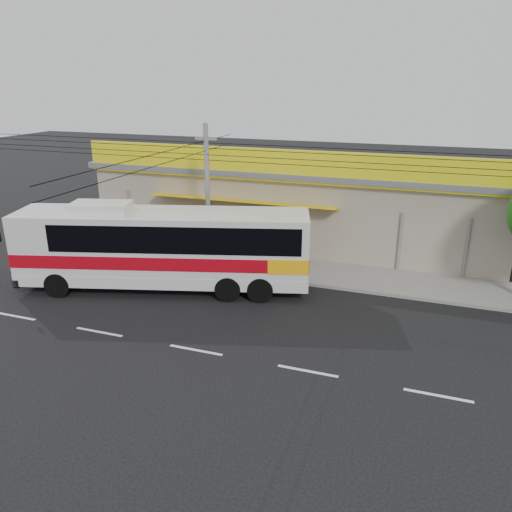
{
  "coord_description": "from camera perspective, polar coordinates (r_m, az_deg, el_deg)",
  "views": [
    {
      "loc": [
        7.06,
        -16.23,
        8.92
      ],
      "look_at": [
        0.64,
        2.0,
        2.06
      ],
      "focal_mm": 35.0,
      "sensor_mm": 36.0,
      "label": 1
    }
  ],
  "objects": [
    {
      "name": "storefront_building",
      "position": [
        29.41,
        5.03,
        6.45
      ],
      "size": [
        22.6,
        9.2,
        5.7
      ],
      "color": "#A39784",
      "rests_on": "ground"
    },
    {
      "name": "motorbike_red",
      "position": [
        31.08,
        -18.74,
        3.03
      ],
      "size": [
        1.99,
        1.2,
        0.99
      ],
      "primitive_type": "imported",
      "rotation": [
        0.0,
        0.0,
        1.89
      ],
      "color": "maroon",
      "rests_on": "sidewalk"
    },
    {
      "name": "lane_markings",
      "position": [
        17.83,
        -6.87,
        -10.65
      ],
      "size": [
        50.0,
        0.12,
        0.01
      ],
      "primitive_type": null,
      "color": "silver",
      "rests_on": "ground"
    },
    {
      "name": "motorbike_dark",
      "position": [
        26.25,
        -10.5,
        0.79
      ],
      "size": [
        1.64,
        0.6,
        0.97
      ],
      "primitive_type": "imported",
      "rotation": [
        0.0,
        0.0,
        1.48
      ],
      "color": "black",
      "rests_on": "sidewalk"
    },
    {
      "name": "utility_pole",
      "position": [
        23.65,
        -5.7,
        11.9
      ],
      "size": [
        34.0,
        14.0,
        7.06
      ],
      "color": "#61615F",
      "rests_on": "ground"
    },
    {
      "name": "sidewalk",
      "position": [
        24.95,
        1.67,
        -1.25
      ],
      "size": [
        30.0,
        3.2,
        0.15
      ],
      "primitive_type": "cube",
      "color": "gray",
      "rests_on": "ground"
    },
    {
      "name": "coach_bus",
      "position": [
        22.22,
        -10.06,
        1.33
      ],
      "size": [
        12.97,
        6.08,
        3.92
      ],
      "rotation": [
        0.0,
        0.0,
        0.28
      ],
      "color": "silver",
      "rests_on": "ground"
    },
    {
      "name": "ground",
      "position": [
        19.82,
        -3.69,
        -7.26
      ],
      "size": [
        120.0,
        120.0,
        0.0
      ],
      "primitive_type": "plane",
      "color": "black",
      "rests_on": "ground"
    }
  ]
}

